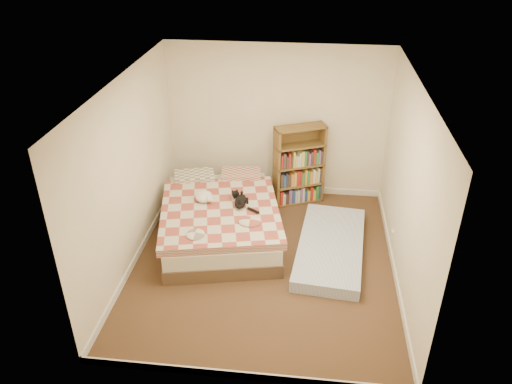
# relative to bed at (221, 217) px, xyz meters

# --- Properties ---
(room) EXTENTS (3.51, 4.01, 2.51)m
(room) POSITION_rel_bed_xyz_m (0.70, -0.61, 0.93)
(room) COLOR #4B3720
(room) RESTS_ON ground
(bed) EXTENTS (2.00, 2.51, 0.60)m
(bed) POSITION_rel_bed_xyz_m (0.00, 0.00, 0.00)
(bed) COLOR brown
(bed) RESTS_ON room
(bookshelf) EXTENTS (0.90, 0.57, 1.33)m
(bookshelf) POSITION_rel_bed_xyz_m (1.09, 1.08, 0.23)
(bookshelf) COLOR brown
(bookshelf) RESTS_ON room
(floor_mattress) EXTENTS (1.06, 2.01, 0.17)m
(floor_mattress) POSITION_rel_bed_xyz_m (1.61, -0.31, -0.18)
(floor_mattress) COLOR #7F9BD4
(floor_mattress) RESTS_ON room
(black_cat) EXTENTS (0.32, 0.62, 0.14)m
(black_cat) POSITION_rel_bed_xyz_m (0.31, -0.03, 0.33)
(black_cat) COLOR black
(black_cat) RESTS_ON bed
(white_dog) EXTENTS (0.29, 0.31, 0.13)m
(white_dog) POSITION_rel_bed_xyz_m (-0.23, -0.00, 0.33)
(white_dog) COLOR white
(white_dog) RESTS_ON bed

